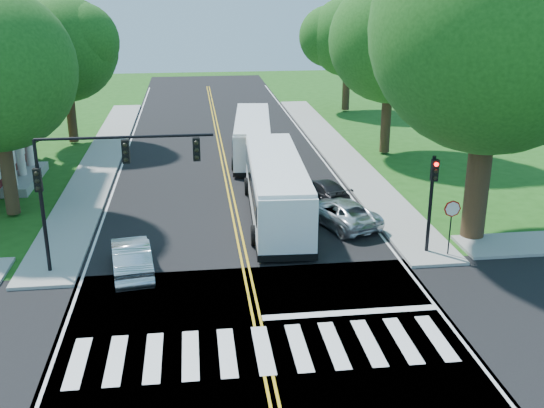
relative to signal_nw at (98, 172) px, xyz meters
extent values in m
plane|color=#1B4C13|center=(5.86, -6.43, -4.38)|extent=(140.00, 140.00, 0.00)
cube|color=black|center=(5.86, 11.57, -4.37)|extent=(14.00, 96.00, 0.01)
cube|color=black|center=(5.86, -6.43, -4.37)|extent=(60.00, 12.00, 0.01)
cube|color=gold|center=(5.86, 15.57, -4.36)|extent=(0.36, 70.00, 0.01)
cube|color=silver|center=(-0.94, 15.57, -4.36)|extent=(0.12, 70.00, 0.01)
cube|color=silver|center=(12.66, 15.57, -4.36)|extent=(0.12, 70.00, 0.01)
cube|color=silver|center=(5.86, -6.93, -4.36)|extent=(12.60, 3.00, 0.01)
cube|color=silver|center=(9.36, -4.83, -4.36)|extent=(6.60, 0.40, 0.01)
cube|color=gray|center=(-2.44, 18.57, -4.30)|extent=(2.60, 40.00, 0.15)
cube|color=gray|center=(14.16, 18.57, -4.30)|extent=(2.60, 40.00, 0.15)
cylinder|color=#372616|center=(16.86, 1.57, -1.23)|extent=(1.10, 1.10, 6.00)
sphere|color=#266A1F|center=(16.86, 1.57, 5.28)|extent=(10.80, 10.80, 10.80)
cylinder|color=#372616|center=(-5.64, 7.57, -1.83)|extent=(0.70, 0.70, 4.80)
cylinder|color=#372616|center=(-5.14, 23.57, -2.03)|extent=(0.70, 0.70, 4.40)
sphere|color=#266A1F|center=(-5.14, 23.57, 2.64)|extent=(7.60, 7.60, 7.60)
cylinder|color=#372616|center=(17.36, 17.57, -1.73)|extent=(0.70, 0.70, 5.00)
sphere|color=#266A1F|center=(17.36, 17.57, 3.50)|extent=(8.40, 8.40, 8.40)
cylinder|color=#372616|center=(18.36, 33.57, -2.03)|extent=(0.70, 0.70, 4.40)
sphere|color=#266A1F|center=(18.36, 33.57, 2.51)|extent=(7.20, 7.20, 7.20)
cube|color=silver|center=(-6.54, 13.57, 0.02)|extent=(1.40, 6.00, 0.45)
cube|color=gray|center=(-6.54, 13.57, -4.13)|extent=(1.80, 6.00, 0.50)
cylinder|color=silver|center=(-6.54, 11.37, -2.28)|extent=(0.50, 0.50, 4.20)
cylinder|color=silver|center=(-6.54, 13.57, -2.28)|extent=(0.50, 0.50, 4.20)
cylinder|color=silver|center=(-6.54, 15.77, -2.28)|extent=(0.50, 0.50, 4.20)
cylinder|color=black|center=(-2.34, 0.07, -1.93)|extent=(0.16, 0.16, 4.60)
cube|color=black|center=(-2.34, -0.08, -0.23)|extent=(0.30, 0.22, 0.95)
sphere|color=black|center=(-2.34, -0.22, 0.07)|extent=(0.18, 0.18, 0.18)
cylinder|color=black|center=(1.16, 0.07, 1.37)|extent=(7.00, 0.12, 0.12)
cube|color=black|center=(1.16, -0.08, 0.82)|extent=(0.30, 0.22, 0.95)
cube|color=black|center=(3.96, -0.08, 0.82)|extent=(0.30, 0.22, 0.95)
cylinder|color=black|center=(14.06, 0.07, -2.03)|extent=(0.16, 0.16, 4.40)
cube|color=black|center=(14.06, -0.08, -0.43)|extent=(0.30, 0.22, 0.95)
sphere|color=#FF0A05|center=(14.06, -0.22, -0.13)|extent=(0.18, 0.18, 0.18)
cylinder|color=black|center=(14.86, -0.43, -3.13)|extent=(0.06, 0.06, 2.20)
cylinder|color=#A50A07|center=(14.86, -0.46, -2.08)|extent=(0.76, 0.04, 0.76)
cube|color=white|center=(7.96, 5.58, -2.80)|extent=(3.13, 12.01, 2.77)
cube|color=black|center=(7.96, 5.58, -2.30)|extent=(3.16, 11.19, 0.96)
cube|color=black|center=(8.24, 11.57, -2.45)|extent=(2.47, 0.22, 1.61)
cube|color=orange|center=(8.24, 11.57, -1.54)|extent=(1.72, 0.18, 0.32)
cube|color=black|center=(7.96, 5.58, -4.03)|extent=(3.19, 12.12, 0.30)
cube|color=white|center=(7.96, 5.58, -1.36)|extent=(3.06, 11.66, 0.22)
cylinder|color=black|center=(9.45, 9.45, -3.88)|extent=(0.37, 0.98, 0.97)
cylinder|color=black|center=(6.83, 9.57, -3.88)|extent=(0.37, 0.98, 0.97)
cylinder|color=black|center=(9.09, 1.89, -3.88)|extent=(0.37, 0.98, 0.97)
cylinder|color=black|center=(6.47, 2.01, -3.88)|extent=(0.37, 0.98, 0.97)
cube|color=white|center=(7.95, 17.82, -2.95)|extent=(3.45, 11.01, 2.52)
cube|color=black|center=(7.95, 17.82, -2.49)|extent=(3.44, 10.26, 0.87)
cube|color=black|center=(8.51, 23.25, -2.62)|extent=(2.24, 0.33, 1.47)
cube|color=orange|center=(8.51, 23.25, -1.80)|extent=(1.56, 0.26, 0.29)
cube|color=black|center=(7.95, 17.82, -4.06)|extent=(3.51, 11.11, 0.28)
cube|color=white|center=(7.95, 17.82, -1.63)|extent=(3.37, 10.68, 0.20)
cylinder|color=black|center=(9.50, 21.25, -3.93)|extent=(0.38, 0.91, 0.88)
cylinder|color=black|center=(7.13, 21.50, -3.93)|extent=(0.38, 0.91, 0.88)
cylinder|color=black|center=(8.79, 14.41, -3.93)|extent=(0.38, 0.91, 0.88)
cylinder|color=black|center=(6.42, 14.66, -3.93)|extent=(0.38, 0.91, 0.88)
imported|color=silver|center=(1.09, -0.38, -3.64)|extent=(2.15, 4.58, 1.45)
imported|color=silver|center=(11.01, 4.08, -3.70)|extent=(3.79, 5.31, 1.34)
imported|color=black|center=(10.89, 7.87, -3.76)|extent=(2.84, 4.52, 1.22)
camera|label=1|loc=(3.83, -25.17, 7.15)|focal=42.00mm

